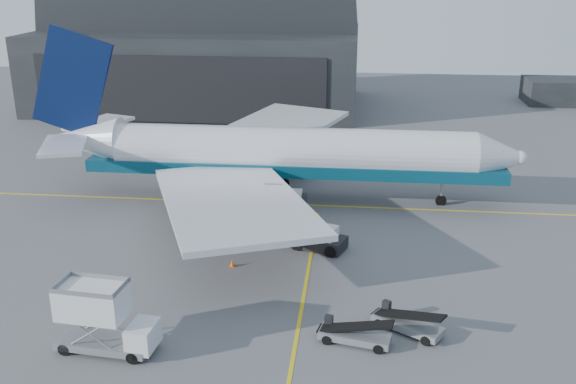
# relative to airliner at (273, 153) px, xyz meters

# --- Properties ---
(ground) EXTENTS (200.00, 200.00, 0.00)m
(ground) POSITION_rel_airliner_xyz_m (4.62, -21.46, -4.68)
(ground) COLOR #565659
(ground) RESTS_ON ground
(taxi_lines) EXTENTS (80.00, 42.12, 0.02)m
(taxi_lines) POSITION_rel_airliner_xyz_m (4.62, -8.79, -4.67)
(taxi_lines) COLOR yellow
(taxi_lines) RESTS_ON ground
(hangar) EXTENTS (50.00, 28.30, 28.00)m
(hangar) POSITION_rel_airliner_xyz_m (-17.38, 43.49, 4.87)
(hangar) COLOR black
(hangar) RESTS_ON ground
(distant_bldg_a) EXTENTS (14.00, 8.00, 4.00)m
(distant_bldg_a) POSITION_rel_airliner_xyz_m (42.62, 50.54, -4.68)
(distant_bldg_a) COLOR black
(distant_bldg_a) RESTS_ON ground
(airliner) EXTENTS (47.62, 46.17, 16.71)m
(airliner) POSITION_rel_airliner_xyz_m (0.00, 0.00, 0.00)
(airliner) COLOR white
(airliner) RESTS_ON ground
(catering_truck) EXTENTS (6.23, 2.82, 4.16)m
(catering_truck) POSITION_rel_airliner_xyz_m (-6.71, -27.15, -2.57)
(catering_truck) COLOR gray
(catering_truck) RESTS_ON ground
(pushback_tug) EXTENTS (4.78, 3.68, 1.96)m
(pushback_tug) POSITION_rel_airliner_xyz_m (5.30, -11.25, -3.94)
(pushback_tug) COLOR black
(pushback_tug) RESTS_ON ground
(belt_loader_a) EXTENTS (4.75, 2.38, 1.77)m
(belt_loader_a) POSITION_rel_airliner_xyz_m (8.17, -24.77, -4.13)
(belt_loader_a) COLOR gray
(belt_loader_a) RESTS_ON ground
(belt_loader_b) EXTENTS (4.63, 3.65, 1.83)m
(belt_loader_b) POSITION_rel_airliner_xyz_m (11.47, -23.09, -4.11)
(belt_loader_b) COLOR gray
(belt_loader_b) RESTS_ON ground
(traffic_cone) EXTENTS (0.40, 0.40, 0.58)m
(traffic_cone) POSITION_rel_airliner_xyz_m (-1.23, -15.25, -4.40)
(traffic_cone) COLOR #FF6308
(traffic_cone) RESTS_ON ground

